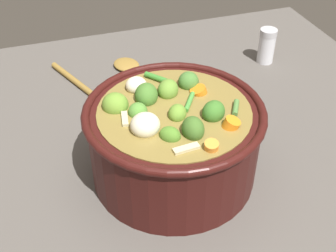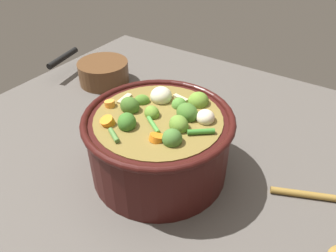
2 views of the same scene
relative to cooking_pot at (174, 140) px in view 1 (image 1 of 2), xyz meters
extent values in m
plane|color=#514C47|center=(0.00, 0.00, -0.07)|extent=(1.10, 1.10, 0.00)
cylinder|color=#38110F|center=(0.00, 0.00, -0.01)|extent=(0.27, 0.27, 0.13)
torus|color=#38110F|center=(0.00, 0.00, 0.06)|extent=(0.28, 0.28, 0.01)
cylinder|color=olive|center=(0.00, 0.00, 0.00)|extent=(0.24, 0.24, 0.12)
ellipsoid|color=#467630|center=(-0.06, 0.05, 0.07)|extent=(0.03, 0.03, 0.03)
ellipsoid|color=olive|center=(-0.04, -0.08, 0.06)|extent=(0.06, 0.06, 0.04)
ellipsoid|color=#44732A|center=(-0.04, -0.03, 0.07)|extent=(0.05, 0.05, 0.04)
ellipsoid|color=#3F6725|center=(0.06, 0.01, 0.07)|extent=(0.04, 0.03, 0.04)
ellipsoid|color=#3A7127|center=(0.03, 0.05, 0.07)|extent=(0.05, 0.05, 0.03)
ellipsoid|color=olive|center=(-0.05, 0.01, 0.06)|extent=(0.05, 0.05, 0.03)
ellipsoid|color=#4D7E27|center=(0.06, -0.03, 0.06)|extent=(0.04, 0.04, 0.03)
ellipsoid|color=olive|center=(0.01, 0.00, 0.06)|extent=(0.04, 0.04, 0.03)
ellipsoid|color=#538B34|center=(-0.01, -0.05, 0.06)|extent=(0.04, 0.04, 0.03)
cylinder|color=orange|center=(-0.03, 0.05, 0.06)|extent=(0.03, 0.03, 0.02)
cylinder|color=orange|center=(0.10, 0.02, 0.06)|extent=(0.03, 0.03, 0.02)
cylinder|color=orange|center=(0.06, 0.07, 0.06)|extent=(0.03, 0.04, 0.03)
ellipsoid|color=beige|center=(0.03, -0.05, 0.07)|extent=(0.06, 0.06, 0.04)
ellipsoid|color=beige|center=(-0.08, -0.04, 0.07)|extent=(0.04, 0.04, 0.03)
cylinder|color=#499239|center=(-0.01, 0.03, 0.06)|extent=(0.04, 0.03, 0.01)
cylinder|color=#387F2B|center=(-0.09, 0.00, 0.06)|extent=(0.04, 0.04, 0.01)
cylinder|color=#507F3A|center=(0.03, 0.09, 0.06)|extent=(0.04, 0.03, 0.01)
cube|color=#C5BE93|center=(0.00, -0.08, 0.06)|extent=(0.03, 0.01, 0.01)
cube|color=beige|center=(0.09, -0.01, 0.06)|extent=(0.01, 0.04, 0.01)
ellipsoid|color=olive|center=(-0.36, 0.01, -0.07)|extent=(0.08, 0.08, 0.01)
cylinder|color=olive|center=(-0.32, -0.11, -0.07)|extent=(0.21, 0.10, 0.01)
cylinder|color=silver|center=(-0.29, 0.33, -0.04)|extent=(0.04, 0.04, 0.07)
cylinder|color=#B7B7BC|center=(-0.29, 0.33, 0.00)|extent=(0.04, 0.04, 0.01)
camera|label=1|loc=(0.51, -0.18, 0.46)|focal=46.99mm
camera|label=2|loc=(-0.28, 0.39, 0.40)|focal=34.25mm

